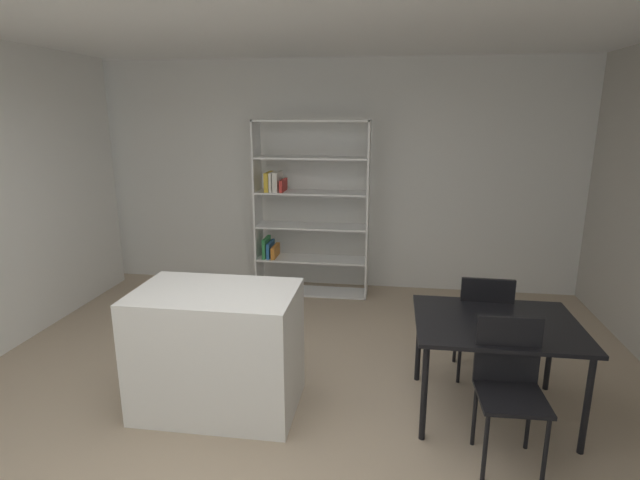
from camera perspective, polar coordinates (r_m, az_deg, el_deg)
The scene contains 7 objects.
ground_plane at distance 3.83m, azimuth -8.21°, elevation -20.68°, with size 9.07×9.07×0.00m, color tan.
back_partition at distance 6.33m, azimuth -0.41°, elevation 7.34°, with size 6.60×0.06×2.83m, color silver.
kitchen_island at distance 3.90m, azimuth -11.64°, elevation -12.18°, with size 1.18×0.76×0.93m, color white.
open_bookshelf at distance 6.02m, azimuth -1.65°, elevation 3.53°, with size 1.37×0.37×2.11m.
dining_table at distance 3.86m, azimuth 19.54°, elevation -9.71°, with size 1.15×0.92×0.74m.
dining_chair_near at distance 3.48m, azimuth 20.86°, elevation -14.54°, with size 0.42×0.42×0.94m.
dining_chair_far at distance 4.35m, azimuth 18.19°, elevation -8.61°, with size 0.42×0.43×0.93m.
Camera 1 is at (0.95, -2.99, 2.19)m, focal length 27.92 mm.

